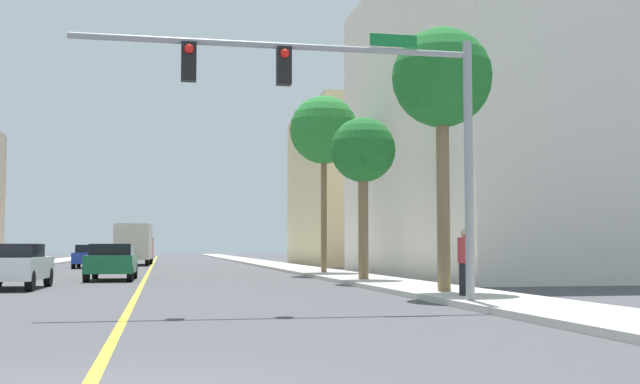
# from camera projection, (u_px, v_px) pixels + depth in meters

# --- Properties ---
(ground) EXTENTS (192.00, 192.00, 0.00)m
(ground) POSITION_uv_depth(u_px,v_px,m) (150.00, 269.00, 47.94)
(ground) COLOR #47474C
(sidewalk_left) EXTENTS (2.73, 168.00, 0.15)m
(sidewalk_left) POSITION_uv_depth(u_px,v_px,m) (2.00, 269.00, 46.29)
(sidewalk_left) COLOR beige
(sidewalk_left) RESTS_ON ground
(sidewalk_right) EXTENTS (2.73, 168.00, 0.15)m
(sidewalk_right) POSITION_uv_depth(u_px,v_px,m) (288.00, 267.00, 49.60)
(sidewalk_right) COLOR beige
(sidewalk_right) RESTS_ON ground
(lane_marking_center) EXTENTS (0.16, 144.00, 0.01)m
(lane_marking_center) POSITION_uv_depth(u_px,v_px,m) (150.00, 269.00, 47.94)
(lane_marking_center) COLOR yellow
(lane_marking_center) RESTS_ON ground
(building_right_near) EXTENTS (12.44, 19.68, 14.62)m
(building_right_near) POSITION_uv_depth(u_px,v_px,m) (518.00, 122.00, 37.74)
(building_right_near) COLOR silver
(building_right_near) RESTS_ON ground
(building_right_far) EXTENTS (16.42, 15.70, 11.69)m
(building_right_far) POSITION_uv_depth(u_px,v_px,m) (409.00, 188.00, 60.74)
(building_right_far) COLOR beige
(building_right_far) RESTS_ON ground
(traffic_signal_mast) EXTENTS (8.92, 0.36, 5.99)m
(traffic_signal_mast) POSITION_uv_depth(u_px,v_px,m) (352.00, 103.00, 17.53)
(traffic_signal_mast) COLOR gray
(traffic_signal_mast) RESTS_ON sidewalk_right
(palm_near) EXTENTS (2.76, 2.76, 7.25)m
(palm_near) POSITION_uv_depth(u_px,v_px,m) (442.00, 81.00, 21.80)
(palm_near) COLOR brown
(palm_near) RESTS_ON sidewalk_right
(palm_mid) EXTENTS (2.46, 2.46, 6.11)m
(palm_mid) POSITION_uv_depth(u_px,v_px,m) (363.00, 153.00, 29.92)
(palm_mid) COLOR brown
(palm_mid) RESTS_ON sidewalk_right
(palm_far) EXTENTS (3.32, 3.32, 8.54)m
(palm_far) POSITION_uv_depth(u_px,v_px,m) (324.00, 131.00, 38.31)
(palm_far) COLOR brown
(palm_far) RESTS_ON sidewalk_right
(car_blue) EXTENTS (1.97, 4.41, 1.48)m
(car_blue) POSITION_uv_depth(u_px,v_px,m) (91.00, 256.00, 50.13)
(car_blue) COLOR #1E389E
(car_blue) RESTS_ON ground
(car_white) EXTENTS (1.99, 4.26, 1.45)m
(car_white) POSITION_uv_depth(u_px,v_px,m) (13.00, 265.00, 25.26)
(car_white) COLOR white
(car_white) RESTS_ON ground
(car_green) EXTENTS (1.92, 4.50, 1.47)m
(car_green) POSITION_uv_depth(u_px,v_px,m) (112.00, 261.00, 31.93)
(car_green) COLOR #196638
(car_green) RESTS_ON ground
(delivery_truck) EXTENTS (2.65, 8.62, 2.98)m
(delivery_truck) POSITION_uv_depth(u_px,v_px,m) (135.00, 243.00, 58.29)
(delivery_truck) COLOR red
(delivery_truck) RESTS_ON ground
(pedestrian) EXTENTS (0.38, 0.38, 1.65)m
(pedestrian) POSITION_uv_depth(u_px,v_px,m) (465.00, 262.00, 19.55)
(pedestrian) COLOR black
(pedestrian) RESTS_ON sidewalk_right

